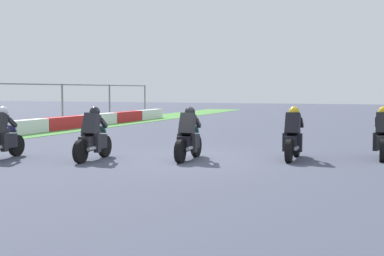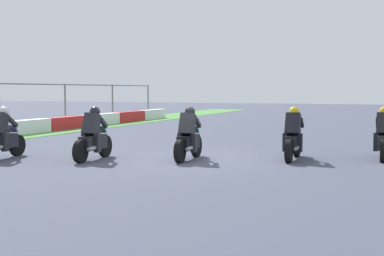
# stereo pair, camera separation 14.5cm
# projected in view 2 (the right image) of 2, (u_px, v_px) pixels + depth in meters

# --- Properties ---
(ground_plane) EXTENTS (120.00, 120.00, 0.00)m
(ground_plane) POSITION_uv_depth(u_px,v_px,m) (195.00, 159.00, 14.81)
(ground_plane) COLOR #414658
(rider_lane_a) EXTENTS (2.04, 0.54, 1.51)m
(rider_lane_a) POSITION_uv_depth(u_px,v_px,m) (384.00, 137.00, 14.79)
(rider_lane_a) COLOR black
(rider_lane_a) RESTS_ON ground_plane
(rider_lane_b) EXTENTS (2.04, 0.54, 1.51)m
(rider_lane_b) POSITION_uv_depth(u_px,v_px,m) (293.00, 138.00, 14.70)
(rider_lane_b) COLOR black
(rider_lane_b) RESTS_ON ground_plane
(rider_lane_c) EXTENTS (2.04, 0.55, 1.51)m
(rider_lane_c) POSITION_uv_depth(u_px,v_px,m) (189.00, 138.00, 14.66)
(rider_lane_c) COLOR black
(rider_lane_c) RESTS_ON ground_plane
(rider_lane_d) EXTENTS (2.04, 0.55, 1.51)m
(rider_lane_d) POSITION_uv_depth(u_px,v_px,m) (93.00, 138.00, 14.64)
(rider_lane_d) COLOR black
(rider_lane_d) RESTS_ON ground_plane
(rider_lane_e) EXTENTS (2.04, 0.55, 1.51)m
(rider_lane_e) POSITION_uv_depth(u_px,v_px,m) (2.00, 137.00, 14.86)
(rider_lane_e) COLOR black
(rider_lane_e) RESTS_ON ground_plane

